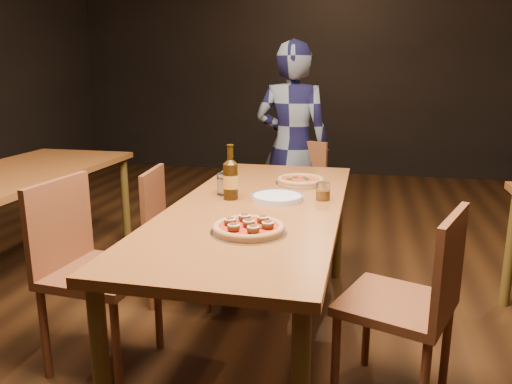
% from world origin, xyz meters
% --- Properties ---
extents(ground, '(9.00, 9.00, 0.00)m').
position_xyz_m(ground, '(0.00, 0.00, 0.00)').
color(ground, black).
extents(table_main, '(0.80, 2.00, 0.75)m').
position_xyz_m(table_main, '(0.00, 0.00, 0.68)').
color(table_main, brown).
rests_on(table_main, ground).
extents(table_left, '(0.80, 2.00, 0.75)m').
position_xyz_m(table_left, '(-1.70, 0.30, 0.68)').
color(table_left, brown).
rests_on(table_left, ground).
extents(chair_main_nw, '(0.47, 0.47, 0.94)m').
position_xyz_m(chair_main_nw, '(-0.68, -0.33, 0.47)').
color(chair_main_nw, '#582D17').
rests_on(chair_main_nw, ground).
extents(chair_main_sw, '(0.44, 0.44, 0.85)m').
position_xyz_m(chair_main_sw, '(-0.54, 0.40, 0.43)').
color(chair_main_sw, '#582D17').
rests_on(chair_main_sw, ground).
extents(chair_main_e, '(0.54, 0.54, 0.90)m').
position_xyz_m(chair_main_e, '(0.65, -0.32, 0.45)').
color(chair_main_e, '#582D17').
rests_on(chair_main_e, ground).
extents(chair_end, '(0.53, 0.53, 0.90)m').
position_xyz_m(chair_end, '(-0.04, 1.27, 0.45)').
color(chair_end, '#582D17').
rests_on(chair_end, ground).
extents(pizza_meatball, '(0.31, 0.31, 0.06)m').
position_xyz_m(pizza_meatball, '(0.06, -0.44, 0.77)').
color(pizza_meatball, '#B7B7BF').
rests_on(pizza_meatball, table_main).
extents(pizza_margherita, '(0.29, 0.29, 0.04)m').
position_xyz_m(pizza_margherita, '(0.14, 0.48, 0.77)').
color(pizza_margherita, '#B7B7BF').
rests_on(pizza_margherita, table_main).
extents(plate_stack, '(0.26, 0.26, 0.02)m').
position_xyz_m(plate_stack, '(0.08, 0.09, 0.76)').
color(plate_stack, white).
rests_on(plate_stack, table_main).
extents(beer_bottle, '(0.08, 0.08, 0.27)m').
position_xyz_m(beer_bottle, '(-0.15, 0.06, 0.85)').
color(beer_bottle, black).
rests_on(beer_bottle, table_main).
extents(water_glass, '(0.09, 0.09, 0.11)m').
position_xyz_m(water_glass, '(-0.21, 0.14, 0.81)').
color(water_glass, white).
rests_on(water_glass, table_main).
extents(amber_glass, '(0.07, 0.07, 0.09)m').
position_xyz_m(amber_glass, '(0.30, 0.14, 0.79)').
color(amber_glass, '#9D5811').
rests_on(amber_glass, table_main).
extents(diner, '(0.63, 0.45, 1.60)m').
position_xyz_m(diner, '(-0.06, 1.48, 0.80)').
color(diner, black).
rests_on(diner, ground).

